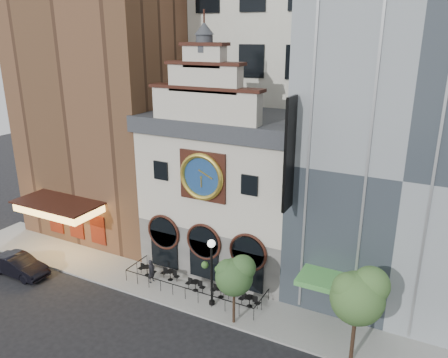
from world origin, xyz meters
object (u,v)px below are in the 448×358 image
object	(u,v)px
bistro_3	(221,292)
bistro_4	(249,301)
lamppost	(212,265)
tree_left	(235,274)
car_left	(19,265)
bistro_2	(195,285)
pedestrian	(151,271)
bistro_0	(147,270)
tree_right	(359,294)
bistro_1	(170,275)

from	to	relation	value
bistro_3	bistro_4	world-z (taller)	same
lamppost	tree_left	bearing A→B (deg)	-20.76
bistro_3	car_left	size ratio (longest dim) A/B	0.31
bistro_2	pedestrian	size ratio (longest dim) A/B	0.87
bistro_2	car_left	bearing A→B (deg)	-162.60
car_left	bistro_2	bearing A→B (deg)	-72.76
bistro_0	car_left	world-z (taller)	car_left
lamppost	tree_right	bearing A→B (deg)	-2.26
bistro_3	tree_right	world-z (taller)	tree_right
bistro_1	car_left	xyz separation A→B (m)	(-11.09, -4.62, 0.22)
bistro_4	lamppost	distance (m)	3.68
bistro_2	tree_left	xyz separation A→B (m)	(4.18, -1.98, 3.06)
bistro_0	bistro_3	size ratio (longest dim) A/B	1.00
bistro_2	tree_right	bearing A→B (deg)	-9.72
bistro_3	tree_left	world-z (taller)	tree_left
bistro_0	bistro_1	world-z (taller)	same
bistro_2	tree_right	xyz separation A→B (m)	(11.73, -2.01, 3.92)
bistro_2	car_left	distance (m)	14.20
bistro_3	lamppost	size ratio (longest dim) A/B	0.32
bistro_2	pedestrian	xyz separation A→B (m)	(-3.55, -0.49, 0.45)
pedestrian	tree_left	bearing A→B (deg)	-96.69
bistro_1	bistro_4	size ratio (longest dim) A/B	1.00
bistro_3	bistro_0	bearing A→B (deg)	179.92
pedestrian	tree_left	xyz separation A→B (m)	(7.73, -1.49, 2.62)
lamppost	tree_left	xyz separation A→B (m)	(2.27, -1.05, 0.46)
car_left	lamppost	distance (m)	15.99
bistro_4	tree_left	world-z (taller)	tree_left
bistro_2	bistro_3	size ratio (longest dim) A/B	1.00
bistro_1	bistro_3	xyz separation A→B (m)	(4.53, -0.26, 0.00)
bistro_4	lamppost	world-z (taller)	lamppost
bistro_0	bistro_4	xyz separation A→B (m)	(8.78, -0.09, 0.00)
tree_right	bistro_0	bearing A→B (deg)	172.48
bistro_0	tree_right	distance (m)	16.79
bistro_0	tree_left	xyz separation A→B (m)	(8.63, -2.10, 3.06)
lamppost	bistro_3	bearing A→B (deg)	85.41
pedestrian	lamppost	distance (m)	5.88
bistro_0	lamppost	xyz separation A→B (m)	(6.36, -1.05, 2.60)
bistro_4	bistro_0	bearing A→B (deg)	179.42
bistro_4	lamppost	bearing A→B (deg)	-158.31
bistro_1	bistro_3	size ratio (longest dim) A/B	1.00
pedestrian	bistro_4	bearing A→B (deg)	-81.97
car_left	tree_left	size ratio (longest dim) A/B	1.05
bistro_3	tree_right	xyz separation A→B (m)	(9.67, -2.13, 3.92)
tree_left	car_left	bearing A→B (deg)	-172.70
bistro_0	bistro_2	bearing A→B (deg)	-1.63
car_left	tree_right	distance (m)	25.65
bistro_0	tree_right	bearing A→B (deg)	-7.52
lamppost	tree_right	xyz separation A→B (m)	(9.83, -1.08, 1.32)
bistro_2	lamppost	size ratio (longest dim) A/B	0.32
bistro_2	bistro_4	distance (m)	4.33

